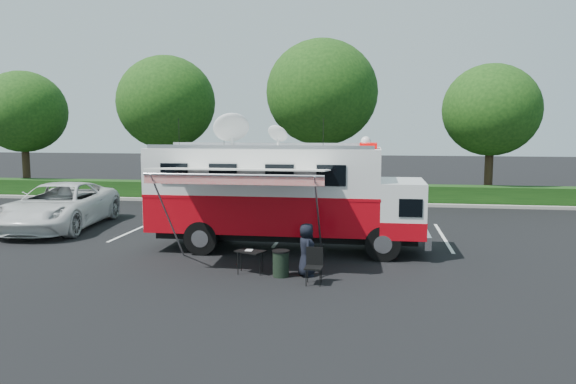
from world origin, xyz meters
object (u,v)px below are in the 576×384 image
object	(u,v)px
trash_bin	(281,263)
folding_table	(250,252)
white_suv	(60,228)
command_truck	(283,194)

from	to	relation	value
trash_bin	folding_table	bearing A→B (deg)	166.88
white_suv	trash_bin	size ratio (longest dim) A/B	8.94
white_suv	trash_bin	bearing A→B (deg)	-36.41
folding_table	trash_bin	bearing A→B (deg)	-13.12
folding_table	trash_bin	world-z (taller)	trash_bin
white_suv	folding_table	distance (m)	10.76
folding_table	trash_bin	xyz separation A→B (m)	(0.91, -0.21, -0.23)
command_truck	folding_table	world-z (taller)	command_truck
white_suv	folding_table	bearing A→B (deg)	-37.87
white_suv	folding_table	world-z (taller)	white_suv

